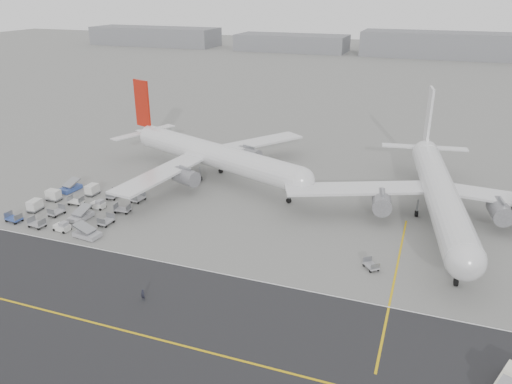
% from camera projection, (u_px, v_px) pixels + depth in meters
% --- Properties ---
extents(ground, '(700.00, 700.00, 0.00)m').
position_uv_depth(ground, '(188.00, 259.00, 75.58)').
color(ground, gray).
rests_on(ground, ground).
extents(taxiway, '(220.00, 59.00, 0.03)m').
position_uv_depth(taxiway, '(156.00, 339.00, 58.38)').
color(taxiway, '#2B2B2D').
rests_on(taxiway, ground).
extents(horizon_buildings, '(520.00, 28.00, 28.00)m').
position_uv_depth(horizon_buildings, '(439.00, 57.00, 291.67)').
color(horizon_buildings, gray).
rests_on(horizon_buildings, ground).
extents(airliner_a, '(50.56, 49.61, 18.29)m').
position_uv_depth(airliner_a, '(211.00, 154.00, 105.90)').
color(airliner_a, silver).
rests_on(airliner_a, ground).
extents(airliner_b, '(53.54, 54.52, 18.90)m').
position_uv_depth(airliner_b, '(439.00, 190.00, 86.48)').
color(airliner_b, silver).
rests_on(airliner_b, ground).
extents(gse_cluster, '(24.04, 23.17, 2.19)m').
position_uv_depth(gse_cluster, '(78.00, 211.00, 91.43)').
color(gse_cluster, '#A1A1A6').
rests_on(gse_cluster, ground).
extents(stray_dolly, '(2.69, 2.83, 1.49)m').
position_uv_depth(stray_dolly, '(371.00, 269.00, 72.86)').
color(stray_dolly, silver).
rests_on(stray_dolly, ground).
extents(ground_crew_a, '(0.61, 0.41, 1.64)m').
position_uv_depth(ground_crew_a, '(143.00, 295.00, 65.24)').
color(ground_crew_a, black).
rests_on(ground_crew_a, ground).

